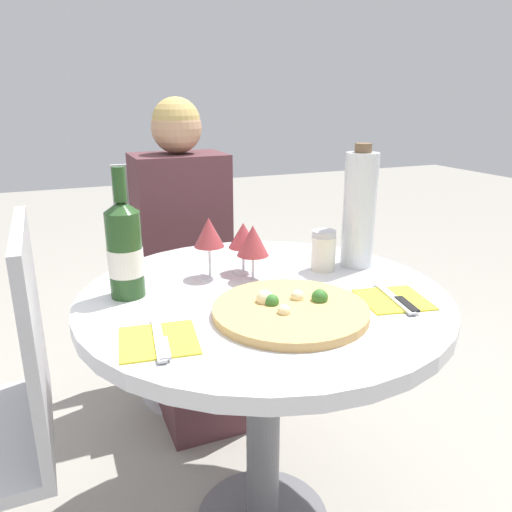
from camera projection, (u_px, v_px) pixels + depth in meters
The scene contains 12 objects.
dining_table at pixel (264, 339), 1.26m from camera, with size 0.90×0.90×0.72m.
chair_behind_diner at pixel (180, 285), 2.02m from camera, with size 0.43×0.43×0.93m.
seated_diner at pixel (189, 279), 1.86m from camera, with size 0.33×0.47×1.18m.
pizza_large at pixel (289, 310), 1.09m from camera, with size 0.34×0.34×0.05m.
wine_bottle at pixel (125, 250), 1.17m from camera, with size 0.08×0.08×0.31m.
tall_carafe at pixel (359, 210), 1.37m from camera, with size 0.09×0.09×0.34m.
sugar_shaker at pixel (323, 251), 1.36m from camera, with size 0.07×0.07×0.11m.
wine_glass_back_right at pixel (243, 236), 1.33m from camera, with size 0.08×0.08×0.14m.
wine_glass_front_right at pixel (253, 241), 1.27m from camera, with size 0.08×0.08×0.15m.
wine_glass_back_left at pixel (209, 233), 1.29m from camera, with size 0.08×0.08×0.16m.
place_setting_left at pixel (159, 341), 0.97m from camera, with size 0.17×0.19×0.01m.
place_setting_right at pixel (394, 299), 1.17m from camera, with size 0.18×0.19×0.01m.
Camera 1 is at (-0.46, -1.04, 1.18)m, focal length 35.00 mm.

